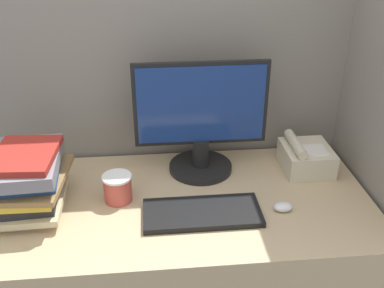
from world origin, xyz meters
TOP-DOWN VIEW (x-y plane):
  - cubicle_panel_rear at (0.00, 0.69)m, footprint 1.71×0.04m
  - cubicle_panel_right at (0.69, 0.36)m, footprint 0.04×0.71m
  - desk at (0.00, 0.33)m, footprint 1.31×0.65m
  - monitor at (0.10, 0.52)m, footprint 0.48×0.24m
  - keyboard at (0.07, 0.23)m, footprint 0.38×0.17m
  - mouse at (0.33, 0.23)m, footprint 0.06×0.04m
  - coffee_cup at (-0.20, 0.35)m, footprint 0.10×0.10m
  - book_stack at (-0.49, 0.32)m, footprint 0.25×0.31m
  - desk_telephone at (0.49, 0.48)m, footprint 0.17×0.19m

SIDE VIEW (x-z plane):
  - desk at x=0.00m, z-range 0.00..0.73m
  - keyboard at x=0.07m, z-range 0.73..0.75m
  - mouse at x=0.33m, z-range 0.73..0.76m
  - coffee_cup at x=-0.20m, z-range 0.73..0.83m
  - desk_telephone at x=0.49m, z-range 0.72..0.85m
  - book_stack at x=-0.49m, z-range 0.74..0.95m
  - cubicle_panel_rear at x=0.00m, z-range 0.00..1.77m
  - cubicle_panel_right at x=0.69m, z-range 0.00..1.77m
  - monitor at x=0.10m, z-range 0.72..1.14m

